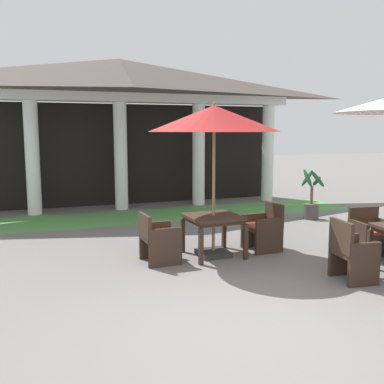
{
  "coord_description": "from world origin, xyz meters",
  "views": [
    {
      "loc": [
        -2.29,
        -4.38,
        2.23
      ],
      "look_at": [
        0.24,
        2.68,
        1.17
      ],
      "focal_mm": 41.33,
      "sensor_mm": 36.0,
      "label": 1
    }
  ],
  "objects_px": {
    "patio_chair_near_foreground_east": "(264,228)",
    "potted_palm_right_edge": "(311,203)",
    "patio_umbrella_near_foreground": "(214,120)",
    "patio_chair_mid_left_north": "(370,234)",
    "patio_chair_mid_left_west": "(351,253)",
    "patio_table_near_foreground": "(213,221)",
    "patio_chair_near_foreground_west": "(158,239)"
  },
  "relations": [
    {
      "from": "patio_chair_mid_left_north",
      "to": "patio_table_near_foreground",
      "type": "bearing_deg",
      "value": -14.16
    },
    {
      "from": "patio_umbrella_near_foreground",
      "to": "patio_chair_mid_left_north",
      "type": "relative_size",
      "value": 3.17
    },
    {
      "from": "patio_table_near_foreground",
      "to": "patio_chair_near_foreground_east",
      "type": "xyz_separation_m",
      "value": [
        1.03,
        0.05,
        -0.22
      ]
    },
    {
      "from": "patio_table_near_foreground",
      "to": "potted_palm_right_edge",
      "type": "distance_m",
      "value": 4.2
    },
    {
      "from": "potted_palm_right_edge",
      "to": "patio_chair_mid_left_west",
      "type": "bearing_deg",
      "value": -117.61
    },
    {
      "from": "patio_chair_near_foreground_west",
      "to": "patio_chair_near_foreground_east",
      "type": "height_order",
      "value": "patio_chair_near_foreground_east"
    },
    {
      "from": "patio_umbrella_near_foreground",
      "to": "patio_chair_mid_left_west",
      "type": "distance_m",
      "value": 3.09
    },
    {
      "from": "patio_table_near_foreground",
      "to": "patio_chair_mid_left_west",
      "type": "distance_m",
      "value": 2.39
    },
    {
      "from": "patio_table_near_foreground",
      "to": "patio_chair_near_foreground_west",
      "type": "height_order",
      "value": "patio_chair_near_foreground_west"
    },
    {
      "from": "patio_table_near_foreground",
      "to": "patio_chair_mid_left_north",
      "type": "height_order",
      "value": "patio_chair_mid_left_north"
    },
    {
      "from": "patio_umbrella_near_foreground",
      "to": "patio_chair_mid_left_west",
      "type": "bearing_deg",
      "value": -53.34
    },
    {
      "from": "patio_table_near_foreground",
      "to": "patio_chair_mid_left_west",
      "type": "bearing_deg",
      "value": -53.34
    },
    {
      "from": "patio_chair_near_foreground_east",
      "to": "patio_chair_mid_left_west",
      "type": "xyz_separation_m",
      "value": [
        0.39,
        -1.96,
        0.01
      ]
    },
    {
      "from": "patio_umbrella_near_foreground",
      "to": "patio_chair_near_foreground_east",
      "type": "bearing_deg",
      "value": 2.57
    },
    {
      "from": "patio_chair_near_foreground_east",
      "to": "patio_table_near_foreground",
      "type": "bearing_deg",
      "value": 90.0
    },
    {
      "from": "patio_chair_near_foreground_east",
      "to": "patio_chair_mid_left_north",
      "type": "relative_size",
      "value": 1.03
    },
    {
      "from": "patio_chair_mid_left_west",
      "to": "potted_palm_right_edge",
      "type": "distance_m",
      "value": 4.64
    },
    {
      "from": "patio_chair_near_foreground_east",
      "to": "potted_palm_right_edge",
      "type": "distance_m",
      "value": 3.33
    },
    {
      "from": "patio_chair_near_foreground_east",
      "to": "patio_chair_near_foreground_west",
      "type": "bearing_deg",
      "value": 90.0
    },
    {
      "from": "patio_table_near_foreground",
      "to": "patio_chair_near_foreground_west",
      "type": "distance_m",
      "value": 1.06
    },
    {
      "from": "patio_umbrella_near_foreground",
      "to": "patio_chair_mid_left_north",
      "type": "bearing_deg",
      "value": -20.52
    },
    {
      "from": "patio_table_near_foreground",
      "to": "patio_chair_mid_left_north",
      "type": "distance_m",
      "value": 2.78
    },
    {
      "from": "patio_chair_near_foreground_east",
      "to": "patio_chair_mid_left_west",
      "type": "bearing_deg",
      "value": -171.31
    },
    {
      "from": "patio_table_near_foreground",
      "to": "patio_chair_mid_left_north",
      "type": "xyz_separation_m",
      "value": [
        2.6,
        -0.97,
        -0.22
      ]
    },
    {
      "from": "patio_umbrella_near_foreground",
      "to": "patio_chair_near_foreground_west",
      "type": "distance_m",
      "value": 2.24
    },
    {
      "from": "patio_chair_mid_left_west",
      "to": "potted_palm_right_edge",
      "type": "xyz_separation_m",
      "value": [
        2.15,
        4.11,
        0.0
      ]
    },
    {
      "from": "patio_chair_near_foreground_west",
      "to": "patio_chair_mid_left_west",
      "type": "xyz_separation_m",
      "value": [
        2.45,
        -1.86,
        0.01
      ]
    },
    {
      "from": "patio_umbrella_near_foreground",
      "to": "potted_palm_right_edge",
      "type": "xyz_separation_m",
      "value": [
        3.57,
        2.2,
        -1.97
      ]
    },
    {
      "from": "patio_chair_near_foreground_west",
      "to": "potted_palm_right_edge",
      "type": "relative_size",
      "value": 0.66
    },
    {
      "from": "patio_chair_near_foreground_east",
      "to": "potted_palm_right_edge",
      "type": "bearing_deg",
      "value": -52.27
    },
    {
      "from": "patio_chair_near_foreground_west",
      "to": "potted_palm_right_edge",
      "type": "height_order",
      "value": "potted_palm_right_edge"
    },
    {
      "from": "patio_chair_mid_left_west",
      "to": "potted_palm_right_edge",
      "type": "height_order",
      "value": "potted_palm_right_edge"
    }
  ]
}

